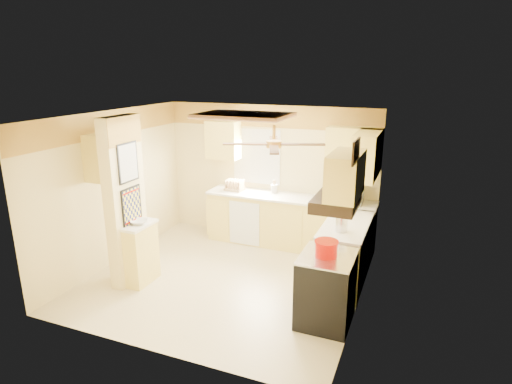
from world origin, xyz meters
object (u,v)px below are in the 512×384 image
at_px(microwave, 345,193).
at_px(bowl, 139,222).
at_px(kettle, 342,223).
at_px(dutch_oven, 326,248).
at_px(stove, 326,289).

height_order(microwave, bowl, microwave).
height_order(microwave, kettle, microwave).
bearing_deg(microwave, dutch_oven, 92.30).
xyz_separation_m(stove, dutch_oven, (-0.02, -0.02, 0.55)).
bearing_deg(dutch_oven, kettle, 88.11).
distance_m(microwave, kettle, 1.37).
bearing_deg(bowl, stove, -0.10).
distance_m(stove, dutch_oven, 0.55).
bearing_deg(kettle, bowl, -164.05).
bearing_deg(stove, kettle, 89.56).
bearing_deg(stove, microwave, 95.30).
bearing_deg(microwave, kettle, 96.26).
height_order(dutch_oven, kettle, kettle).
xyz_separation_m(stove, kettle, (0.01, 0.81, 0.60)).
bearing_deg(stove, dutch_oven, -144.05).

